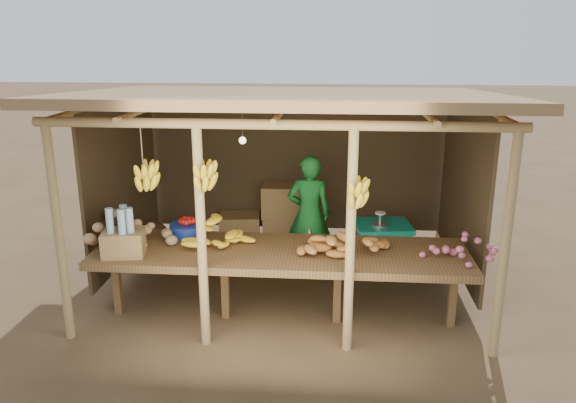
{
  "coord_description": "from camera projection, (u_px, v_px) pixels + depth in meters",
  "views": [
    {
      "loc": [
        0.52,
        -6.4,
        2.95
      ],
      "look_at": [
        0.0,
        0.0,
        1.05
      ],
      "focal_mm": 35.0,
      "sensor_mm": 36.0,
      "label": 1
    }
  ],
  "objects": [
    {
      "name": "ground",
      "position": [
        288.0,
        282.0,
        6.99
      ],
      "size": [
        60.0,
        60.0,
        0.0
      ],
      "primitive_type": "plane",
      "color": "brown",
      "rests_on": "ground"
    },
    {
      "name": "sweet_potato_heap",
      "position": [
        344.0,
        237.0,
        5.71
      ],
      "size": [
        0.97,
        0.62,
        0.36
      ],
      "primitive_type": null,
      "rotation": [
        0.0,
        0.0,
        0.07
      ],
      "color": "#B9732F",
      "rests_on": "counter"
    },
    {
      "name": "potato_heap",
      "position": [
        122.0,
        226.0,
        6.01
      ],
      "size": [
        1.16,
        0.75,
        0.37
      ],
      "primitive_type": null,
      "rotation": [
        0.0,
        0.0,
        -0.08
      ],
      "color": "tan",
      "rests_on": "counter"
    },
    {
      "name": "bottle_box",
      "position": [
        123.0,
        237.0,
        5.68
      ],
      "size": [
        0.46,
        0.39,
        0.51
      ],
      "color": "olive",
      "rests_on": "counter"
    },
    {
      "name": "carton_stack",
      "position": [
        268.0,
        220.0,
        8.05
      ],
      "size": [
        1.22,
        0.48,
        0.91
      ],
      "color": "olive",
      "rests_on": "ground"
    },
    {
      "name": "stall_structure",
      "position": [
        284.0,
        130.0,
        6.4
      ],
      "size": [
        4.7,
        3.5,
        2.43
      ],
      "color": "tan",
      "rests_on": "ground"
    },
    {
      "name": "vendor",
      "position": [
        309.0,
        214.0,
        7.18
      ],
      "size": [
        0.59,
        0.42,
        1.52
      ],
      "primitive_type": "imported",
      "rotation": [
        0.0,
        0.0,
        3.24
      ],
      "color": "#197329",
      "rests_on": "ground"
    },
    {
      "name": "counter",
      "position": [
        281.0,
        256.0,
        5.87
      ],
      "size": [
        3.9,
        1.05,
        0.8
      ],
      "color": "brown",
      "rests_on": "ground"
    },
    {
      "name": "banana_pile",
      "position": [
        217.0,
        230.0,
        5.93
      ],
      "size": [
        0.75,
        0.61,
        0.35
      ],
      "primitive_type": null,
      "rotation": [
        0.0,
        0.0,
        0.4
      ],
      "color": "yellow",
      "rests_on": "counter"
    },
    {
      "name": "tarp_crate",
      "position": [
        382.0,
        246.0,
        7.25
      ],
      "size": [
        0.77,
        0.68,
        0.84
      ],
      "color": "brown",
      "rests_on": "ground"
    },
    {
      "name": "tomato_basin",
      "position": [
        187.0,
        228.0,
        6.27
      ],
      "size": [
        0.39,
        0.39,
        0.2
      ],
      "rotation": [
        0.0,
        0.0,
        -0.36
      ],
      "color": "navy",
      "rests_on": "counter"
    },
    {
      "name": "burlap_sacks",
      "position": [
        169.0,
        238.0,
        7.86
      ],
      "size": [
        0.76,
        0.4,
        0.54
      ],
      "color": "#483821",
      "rests_on": "ground"
    },
    {
      "name": "onion_heap",
      "position": [
        464.0,
        243.0,
        5.56
      ],
      "size": [
        0.83,
        0.55,
        0.36
      ],
      "primitive_type": null,
      "rotation": [
        0.0,
        0.0,
        0.11
      ],
      "color": "#CD637F",
      "rests_on": "counter"
    }
  ]
}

